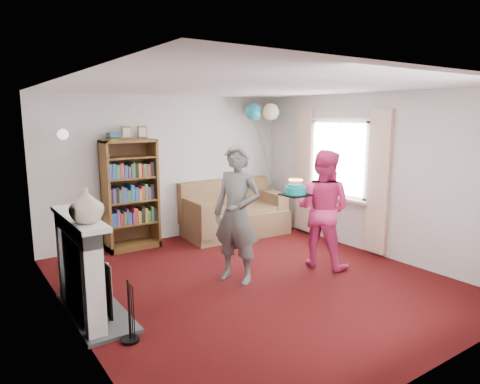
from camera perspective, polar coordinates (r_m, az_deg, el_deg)
ground at (r=5.78m, az=1.77°, el=-11.69°), size 5.00×5.00×0.00m
wall_back at (r=7.59m, az=-9.47°, el=3.19°), size 4.50×0.02×2.50m
wall_left at (r=4.51m, az=-21.98°, el=-2.12°), size 0.02×5.00×2.50m
wall_right at (r=7.01m, az=16.91°, el=2.32°), size 0.02×5.00×2.50m
ceiling at (r=5.38m, az=1.91°, el=13.91°), size 4.50×5.00×0.01m
fireplace at (r=4.93m, az=-19.93°, el=-9.92°), size 0.55×1.80×1.12m
window_bay at (r=7.36m, az=12.98°, el=2.48°), size 0.14×2.02×2.20m
wall_sconce at (r=6.84m, az=-22.57°, el=7.11°), size 0.16×0.23×0.16m
bookcase at (r=7.15m, az=-14.49°, el=-0.44°), size 0.84×0.42×1.99m
sofa at (r=7.88m, az=-0.98°, el=-3.00°), size 1.84×0.97×0.97m
wicker_basket at (r=5.53m, az=-19.12°, el=-11.30°), size 0.46×0.46×0.40m
person_striped at (r=5.52m, az=-0.39°, el=-2.96°), size 0.68×0.78×1.80m
person_magenta at (r=6.19m, az=10.97°, el=-2.24°), size 0.92×1.01×1.68m
birthday_cake at (r=5.84m, az=7.41°, el=0.19°), size 0.34×0.34×0.22m
balloons at (r=8.09m, az=3.14°, el=10.62°), size 0.75×0.75×1.69m
mantel_vase at (r=4.39m, az=-19.81°, el=-1.69°), size 0.37×0.37×0.34m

